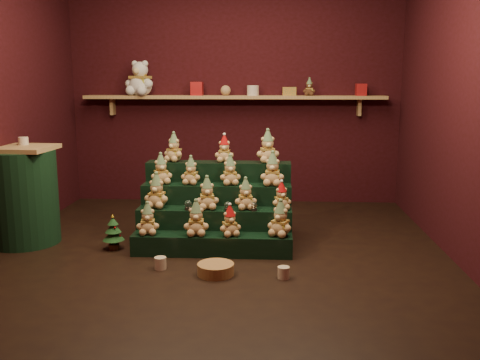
# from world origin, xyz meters

# --- Properties ---
(ground) EXTENTS (4.00, 4.00, 0.00)m
(ground) POSITION_xyz_m (0.00, 0.00, 0.00)
(ground) COLOR black
(ground) RESTS_ON ground
(back_wall) EXTENTS (4.00, 0.10, 2.80)m
(back_wall) POSITION_xyz_m (0.00, 2.05, 1.40)
(back_wall) COLOR black
(back_wall) RESTS_ON ground
(front_wall) EXTENTS (4.00, 0.10, 2.80)m
(front_wall) POSITION_xyz_m (0.00, -2.05, 1.40)
(front_wall) COLOR black
(front_wall) RESTS_ON ground
(right_wall) EXTENTS (0.10, 4.00, 2.80)m
(right_wall) POSITION_xyz_m (2.05, 0.00, 1.40)
(right_wall) COLOR black
(right_wall) RESTS_ON ground
(back_shelf) EXTENTS (3.60, 0.26, 0.24)m
(back_shelf) POSITION_xyz_m (0.00, 1.87, 1.29)
(back_shelf) COLOR tan
(back_shelf) RESTS_ON ground
(riser_tier_front) EXTENTS (1.40, 0.22, 0.18)m
(riser_tier_front) POSITION_xyz_m (-0.06, -0.12, 0.09)
(riser_tier_front) COLOR black
(riser_tier_front) RESTS_ON ground
(riser_tier_midfront) EXTENTS (1.40, 0.22, 0.36)m
(riser_tier_midfront) POSITION_xyz_m (-0.06, 0.10, 0.18)
(riser_tier_midfront) COLOR black
(riser_tier_midfront) RESTS_ON ground
(riser_tier_midback) EXTENTS (1.40, 0.22, 0.54)m
(riser_tier_midback) POSITION_xyz_m (-0.06, 0.32, 0.27)
(riser_tier_midback) COLOR black
(riser_tier_midback) RESTS_ON ground
(riser_tier_back) EXTENTS (1.40, 0.22, 0.72)m
(riser_tier_back) POSITION_xyz_m (-0.06, 0.54, 0.36)
(riser_tier_back) COLOR black
(riser_tier_back) RESTS_ON ground
(teddy_0) EXTENTS (0.22, 0.21, 0.28)m
(teddy_0) POSITION_xyz_m (-0.62, -0.13, 0.32)
(teddy_0) COLOR tan
(teddy_0) RESTS_ON riser_tier_front
(teddy_1) EXTENTS (0.23, 0.21, 0.30)m
(teddy_1) POSITION_xyz_m (-0.19, -0.13, 0.33)
(teddy_1) COLOR tan
(teddy_1) RESTS_ON riser_tier_front
(teddy_2) EXTENTS (0.24, 0.23, 0.26)m
(teddy_2) POSITION_xyz_m (0.10, -0.13, 0.31)
(teddy_2) COLOR tan
(teddy_2) RESTS_ON riser_tier_front
(teddy_3) EXTENTS (0.29, 0.28, 0.31)m
(teddy_3) POSITION_xyz_m (0.54, -0.12, 0.33)
(teddy_3) COLOR tan
(teddy_3) RESTS_ON riser_tier_front
(teddy_4) EXTENTS (0.25, 0.23, 0.31)m
(teddy_4) POSITION_xyz_m (-0.58, 0.12, 0.52)
(teddy_4) COLOR tan
(teddy_4) RESTS_ON riser_tier_midfront
(teddy_5) EXTENTS (0.24, 0.22, 0.29)m
(teddy_5) POSITION_xyz_m (-0.12, 0.09, 0.51)
(teddy_5) COLOR tan
(teddy_5) RESTS_ON riser_tier_midfront
(teddy_6) EXTENTS (0.23, 0.21, 0.28)m
(teddy_6) POSITION_xyz_m (0.23, 0.10, 0.50)
(teddy_6) COLOR tan
(teddy_6) RESTS_ON riser_tier_midfront
(teddy_7) EXTENTS (0.22, 0.21, 0.25)m
(teddy_7) POSITION_xyz_m (0.55, 0.11, 0.48)
(teddy_7) COLOR tan
(teddy_7) RESTS_ON riser_tier_midfront
(teddy_8) EXTENTS (0.26, 0.25, 0.28)m
(teddy_8) POSITION_xyz_m (-0.58, 0.32, 0.68)
(teddy_8) COLOR tan
(teddy_8) RESTS_ON riser_tier_midback
(teddy_9) EXTENTS (0.21, 0.20, 0.26)m
(teddy_9) POSITION_xyz_m (-0.30, 0.32, 0.67)
(teddy_9) COLOR tan
(teddy_9) RESTS_ON riser_tier_midback
(teddy_10) EXTENTS (0.23, 0.22, 0.27)m
(teddy_10) POSITION_xyz_m (0.07, 0.32, 0.68)
(teddy_10) COLOR tan
(teddy_10) RESTS_ON riser_tier_midback
(teddy_11) EXTENTS (0.23, 0.21, 0.31)m
(teddy_11) POSITION_xyz_m (0.47, 0.31, 0.69)
(teddy_11) COLOR tan
(teddy_11) RESTS_ON riser_tier_midback
(teddy_12) EXTENTS (0.25, 0.25, 0.28)m
(teddy_12) POSITION_xyz_m (-0.50, 0.55, 0.86)
(teddy_12) COLOR tan
(teddy_12) RESTS_ON riser_tier_back
(teddy_13) EXTENTS (0.19, 0.17, 0.26)m
(teddy_13) POSITION_xyz_m (-0.00, 0.54, 0.85)
(teddy_13) COLOR tan
(teddy_13) RESTS_ON riser_tier_back
(teddy_14) EXTENTS (0.26, 0.24, 0.31)m
(teddy_14) POSITION_xyz_m (0.42, 0.55, 0.88)
(teddy_14) COLOR tan
(teddy_14) RESTS_ON riser_tier_back
(snow_globe_a) EXTENTS (0.07, 0.07, 0.09)m
(snow_globe_a) POSITION_xyz_m (-0.29, 0.04, 0.40)
(snow_globe_a) COLOR black
(snow_globe_a) RESTS_ON riser_tier_midfront
(snow_globe_b) EXTENTS (0.06, 0.06, 0.08)m
(snow_globe_b) POSITION_xyz_m (0.06, 0.04, 0.40)
(snow_globe_b) COLOR black
(snow_globe_b) RESTS_ON riser_tier_midfront
(snow_globe_c) EXTENTS (0.06, 0.06, 0.08)m
(snow_globe_c) POSITION_xyz_m (0.30, 0.04, 0.40)
(snow_globe_c) COLOR black
(snow_globe_c) RESTS_ON riser_tier_midfront
(side_table) EXTENTS (0.64, 0.64, 0.91)m
(side_table) POSITION_xyz_m (-1.85, 0.13, 0.45)
(side_table) COLOR tan
(side_table) RESTS_ON ground
(table_ornament) EXTENTS (0.09, 0.09, 0.07)m
(table_ornament) POSITION_xyz_m (-1.85, 0.23, 0.95)
(table_ornament) COLOR beige
(table_ornament) RESTS_ON side_table
(mini_christmas_tree) EXTENTS (0.19, 0.19, 0.33)m
(mini_christmas_tree) POSITION_xyz_m (-0.96, -0.02, 0.16)
(mini_christmas_tree) COLOR #472B19
(mini_christmas_tree) RESTS_ON ground
(mug_left) EXTENTS (0.10, 0.10, 0.10)m
(mug_left) POSITION_xyz_m (-0.44, -0.50, 0.05)
(mug_left) COLOR #CAB595
(mug_left) RESTS_ON ground
(mug_right) EXTENTS (0.09, 0.09, 0.09)m
(mug_right) POSITION_xyz_m (0.56, -0.66, 0.05)
(mug_right) COLOR #CAB595
(mug_right) RESTS_ON ground
(wicker_basket) EXTENTS (0.30, 0.30, 0.09)m
(wicker_basket) POSITION_xyz_m (0.03, -0.61, 0.05)
(wicker_basket) COLOR #9E683F
(wicker_basket) RESTS_ON ground
(white_bear) EXTENTS (0.45, 0.43, 0.52)m
(white_bear) POSITION_xyz_m (-1.12, 1.84, 1.58)
(white_bear) COLOR silver
(white_bear) RESTS_ON back_shelf
(brown_bear) EXTENTS (0.15, 0.14, 0.20)m
(brown_bear) POSITION_xyz_m (0.89, 1.84, 1.42)
(brown_bear) COLOR #512D1B
(brown_bear) RESTS_ON back_shelf
(gift_tin_red_a) EXTENTS (0.14, 0.14, 0.16)m
(gift_tin_red_a) POSITION_xyz_m (-0.44, 1.85, 1.40)
(gift_tin_red_a) COLOR #B21B1D
(gift_tin_red_a) RESTS_ON back_shelf
(gift_tin_cream) EXTENTS (0.14, 0.14, 0.12)m
(gift_tin_cream) POSITION_xyz_m (0.23, 1.85, 1.38)
(gift_tin_cream) COLOR beige
(gift_tin_cream) RESTS_ON back_shelf
(gift_tin_red_b) EXTENTS (0.12, 0.12, 0.14)m
(gift_tin_red_b) POSITION_xyz_m (1.50, 1.85, 1.39)
(gift_tin_red_b) COLOR #B21B1D
(gift_tin_red_b) RESTS_ON back_shelf
(shelf_plush_ball) EXTENTS (0.12, 0.12, 0.12)m
(shelf_plush_ball) POSITION_xyz_m (-0.10, 1.85, 1.38)
(shelf_plush_ball) COLOR tan
(shelf_plush_ball) RESTS_ON back_shelf
(scarf_gift_box) EXTENTS (0.16, 0.10, 0.10)m
(scarf_gift_box) POSITION_xyz_m (0.66, 1.85, 1.37)
(scarf_gift_box) COLOR orange
(scarf_gift_box) RESTS_ON back_shelf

